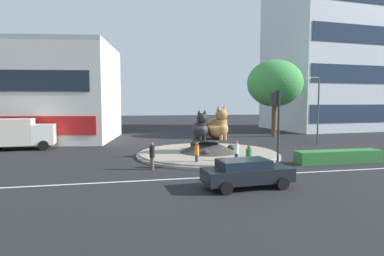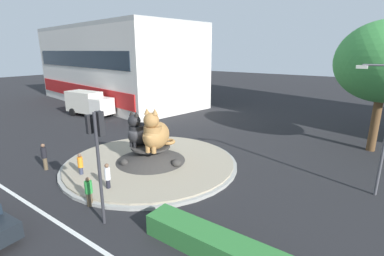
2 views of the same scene
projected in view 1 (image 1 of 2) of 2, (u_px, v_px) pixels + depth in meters
name	position (u px, v px, depth m)	size (l,w,h in m)	color
ground_plane	(208.00, 155.00, 25.96)	(160.00, 160.00, 0.00)	black
lane_centreline	(240.00, 176.00, 18.77)	(112.00, 0.20, 0.01)	silver
roundabout_island	(208.00, 150.00, 25.94)	(11.66, 11.66, 1.36)	gray
cat_statue_black	(201.00, 129.00, 25.44)	(1.57, 2.46, 2.40)	black
cat_statue_tabby	(218.00, 127.00, 25.70)	(2.22, 3.12, 2.78)	#9E703D
traffic_light_mast	(277.00, 112.00, 20.36)	(0.75, 0.49, 5.12)	#2D2D33
office_tower	(324.00, 25.00, 50.01)	(15.92, 14.57, 33.29)	silver
clipped_hedge_strip	(338.00, 157.00, 22.78)	(6.46, 1.20, 0.90)	#2D7033
broadleaf_tree_behind_island	(275.00, 83.00, 39.69)	(6.90, 6.90, 9.68)	brown
streetlight_arm	(317.00, 106.00, 32.15)	(1.83, 0.59, 6.94)	#4C4C51
pedestrian_orange_shirt	(197.00, 154.00, 21.55)	(0.31, 0.31, 1.61)	#33384C
pedestrian_black_shirt	(152.00, 155.00, 20.33)	(0.34, 0.34, 1.78)	brown
pedestrian_green_shirt	(249.00, 157.00, 20.66)	(0.37, 0.37, 1.55)	brown
pedestrian_white_shirt	(236.00, 152.00, 21.95)	(0.30, 0.30, 1.72)	black
sedan_on_far_lane	(247.00, 173.00, 16.08)	(4.70, 2.20, 1.47)	black
delivery_box_truck	(17.00, 133.00, 28.84)	(6.27, 2.83, 2.85)	silver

